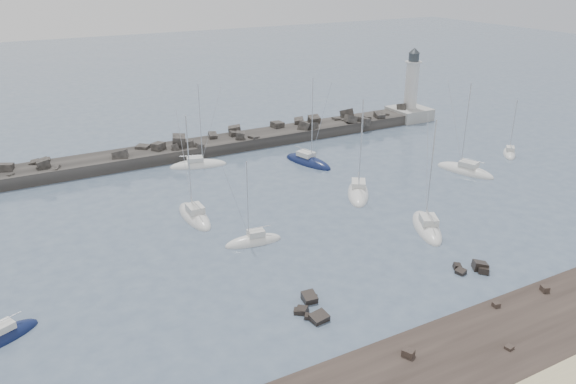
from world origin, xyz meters
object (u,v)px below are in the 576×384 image
object	(u,v)px
sailboat_2	(0,339)
sailboat_3	(195,217)
sailboat_8	(308,162)
sailboat_4	(198,165)
sailboat_7	(427,228)
sailboat_10	(509,154)
sailboat_9	(465,171)
sailboat_5	(254,242)
lighthouse	(410,104)
sailboat_6	(358,193)

from	to	relation	value
sailboat_2	sailboat_3	xyz separation A→B (m)	(22.45, 14.98, 0.02)
sailboat_2	sailboat_8	distance (m)	51.61
sailboat_2	sailboat_8	world-z (taller)	sailboat_8
sailboat_2	sailboat_4	world-z (taller)	sailboat_4
sailboat_4	sailboat_7	bearing A→B (deg)	-64.43
sailboat_2	sailboat_10	xyz separation A→B (m)	(75.68, 13.44, 0.01)
sailboat_9	sailboat_5	bearing A→B (deg)	-171.93
sailboat_9	sailboat_2	bearing A→B (deg)	-170.25
sailboat_2	sailboat_4	bearing A→B (deg)	47.87
sailboat_3	sailboat_5	bearing A→B (deg)	-69.35
lighthouse	sailboat_2	size ratio (longest dim) A/B	1.38
sailboat_5	sailboat_6	size ratio (longest dim) A/B	0.74
sailboat_8	sailboat_10	distance (m)	33.15
sailboat_2	sailboat_6	world-z (taller)	sailboat_6
lighthouse	sailboat_4	size ratio (longest dim) A/B	1.07
sailboat_10	lighthouse	bearing A→B (deg)	90.06
sailboat_10	sailboat_8	bearing A→B (deg)	158.53
sailboat_2	sailboat_6	size ratio (longest dim) A/B	0.74
sailboat_8	sailboat_6	bearing A→B (deg)	-91.79
lighthouse	sailboat_3	size ratio (longest dim) A/B	1.05
sailboat_3	sailboat_6	xyz separation A→B (m)	(21.94, -3.51, -0.00)
sailboat_2	sailboat_6	bearing A→B (deg)	14.49
sailboat_4	sailboat_10	distance (m)	50.09
sailboat_4	sailboat_6	distance (m)	25.80
lighthouse	sailboat_6	bearing A→B (deg)	-139.24
sailboat_6	sailboat_8	size ratio (longest dim) A/B	0.99
sailboat_2	sailboat_5	world-z (taller)	sailboat_2
sailboat_7	sailboat_9	size ratio (longest dim) A/B	0.99
sailboat_5	sailboat_8	bearing A→B (deg)	46.68
sailboat_2	sailboat_7	bearing A→B (deg)	-1.36
lighthouse	sailboat_10	xyz separation A→B (m)	(0.02, -24.98, -2.95)
lighthouse	sailboat_2	xyz separation A→B (m)	(-75.65, -38.42, -2.96)
sailboat_5	sailboat_8	distance (m)	27.46
sailboat_3	sailboat_7	bearing A→B (deg)	-35.02
sailboat_3	sailboat_8	size ratio (longest dim) A/B	0.95
lighthouse	sailboat_8	distance (m)	33.52
sailboat_6	sailboat_9	bearing A→B (deg)	-1.74
lighthouse	sailboat_4	xyz separation A→B (m)	(-46.32, -5.99, -2.96)
sailboat_8	sailboat_5	bearing A→B (deg)	-133.32
sailboat_5	sailboat_6	distance (m)	19.32
sailboat_5	sailboat_10	world-z (taller)	sailboat_5
sailboat_9	sailboat_4	bearing A→B (deg)	147.70
sailboat_7	sailboat_4	bearing A→B (deg)	115.57
sailboat_6	sailboat_7	bearing A→B (deg)	-85.57
sailboat_3	sailboat_10	xyz separation A→B (m)	(53.23, -1.54, -0.02)
sailboat_3	sailboat_5	xyz separation A→B (m)	(3.54, -9.39, -0.01)
sailboat_4	sailboat_6	xyz separation A→B (m)	(15.06, -20.95, 0.02)
sailboat_3	sailboat_4	bearing A→B (deg)	68.47
sailboat_3	sailboat_4	world-z (taller)	sailboat_3
sailboat_4	sailboat_10	size ratio (longest dim) A/B	1.40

